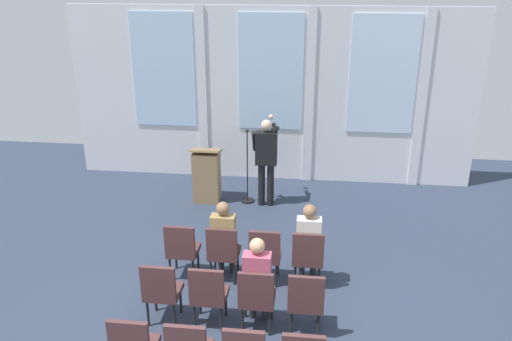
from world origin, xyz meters
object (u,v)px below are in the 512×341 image
Objects in this scene: chair_r1_c0 at (161,289)px; chair_r1_c1 at (209,292)px; chair_r1_c3 at (306,299)px; audience_r1_c2 at (257,278)px; mic_stand at (247,186)px; speaker at (266,156)px; chair_r0_c2 at (265,252)px; audience_r0_c1 at (224,236)px; chair_r0_c0 at (182,247)px; chair_r0_c1 at (223,250)px; chair_r0_c3 at (308,255)px; lectern at (207,176)px; audience_r0_c3 at (308,240)px; chair_r1_c2 at (257,296)px.

chair_r1_c0 is 0.64m from chair_r1_c1.
chair_r1_c0 is 1.00× the size of chair_r1_c3.
mic_stand is at bearing 99.45° from audience_r1_c2.
speaker reaches higher than chair_r1_c3.
chair_r0_c2 is at bearing 59.99° from chair_r1_c1.
audience_r0_c1 is 1.39× the size of chair_r1_c3.
chair_r0_c1 is at bearing 0.00° from chair_r0_c0.
chair_r0_c2 is at bearing 180.00° from chair_r0_c3.
chair_r1_c0 is (-0.64, -1.18, -0.19)m from audience_r0_c1.
chair_r0_c2 is (1.49, -2.87, -0.02)m from lectern.
chair_r1_c3 is (1.29, -4.02, 0.20)m from mic_stand.
audience_r1_c2 reaches higher than chair_r1_c1.
lectern is (-1.22, 0.05, -0.49)m from speaker.
chair_r0_c3 and chair_r1_c3 have the same top height.
audience_r0_c3 is 1.36m from chair_r1_c2.
chair_r1_c2 is 0.64m from chair_r1_c3.
mic_stand reaches higher than chair_r0_c0.
chair_r1_c0 is 1.00× the size of chair_r1_c2.
speaker is at bearing 102.94° from chair_r1_c3.
audience_r0_c1 reaches higher than chair_r0_c3.
mic_stand reaches higher than chair_r1_c1.
audience_r0_c3 reaches higher than chair_r0_c2.
audience_r1_c2 is (-0.00, -1.02, 0.21)m from chair_r0_c2.
chair_r0_c0 is 1.27m from chair_r0_c2.
chair_r0_c0 is at bearing 180.00° from chair_r0_c3.
speaker reaches higher than chair_r0_c1.
chair_r0_c3 is 0.22m from audience_r0_c3.
chair_r0_c2 is 1.27m from chair_r1_c1.
audience_r0_c3 is at bearing 31.78° from chair_r1_c0.
chair_r0_c0 is 0.67m from audience_r0_c1.
chair_r1_c3 is at bearing -29.99° from chair_r0_c0.
lectern is 1.23× the size of chair_r0_c0.
audience_r0_c1 is 1.29m from chair_r0_c3.
chair_r0_c1 is 1.00× the size of chair_r0_c2.
chair_r0_c1 and chair_r0_c2 have the same top height.
audience_r0_c1 is 1.39× the size of chair_r1_c2.
mic_stand is (-0.39, 0.10, -0.70)m from speaker.
chair_r1_c2 is (-0.64, -1.18, -0.20)m from audience_r0_c3.
chair_r1_c0 is (-1.01, -3.92, -0.51)m from speaker.
audience_r1_c2 is at bearing -121.92° from chair_r0_c3.
audience_r0_c1 is at bearing 118.26° from chair_r1_c2.
mic_stand is 1.65× the size of chair_r0_c1.
chair_r0_c1 is 1.27m from chair_r1_c2.
lectern is at bearing 102.09° from chair_r1_c1.
audience_r1_c2 is (-0.00, 0.08, 0.21)m from chair_r1_c2.
chair_r0_c0 is at bearing -172.63° from audience_r0_c1.
audience_r1_c2 is (0.64, -1.10, 0.02)m from audience_r0_c1.
chair_r0_c0 is 1.64m from audience_r1_c2.
lectern is at bearing 177.75° from speaker.
chair_r0_c0 is at bearing 180.00° from chair_r0_c1.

